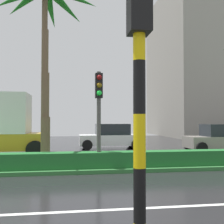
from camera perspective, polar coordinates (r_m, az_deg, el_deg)
The scene contains 6 objects.
palm_tree_centre_left at distance 13.80m, azimuth -13.73°, elevation 20.51°, with size 4.87×4.71×8.46m.
traffic_signal_median_right at distance 10.73m, azimuth -2.74°, elevation 2.23°, with size 0.28×0.43×3.73m.
traffic_signal_foreground at distance 3.67m, azimuth 5.59°, elevation 11.77°, with size 0.28×0.43×4.14m.
car_in_traffic_third at distance 19.32m, azimuth -0.22°, elevation -5.12°, with size 4.30×2.02×1.72m.
car_in_traffic_fourth at distance 18.84m, azimuth 21.50°, elevation -5.09°, with size 4.30×2.02×1.72m.
building_far_right at distance 38.56m, azimuth 21.20°, elevation 8.73°, with size 15.37×13.75×17.73m.
Camera 1 is at (5.78, -4.09, 2.00)m, focal length 44.16 mm.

